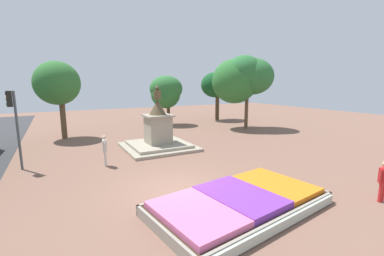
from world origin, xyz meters
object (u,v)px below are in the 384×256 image
Objects in this scene: traffic_light_mid_block at (14,116)px; pedestrian_crossing_plaza at (383,179)px; statue_monument at (158,135)px; pedestrian_near_planter at (105,148)px; flower_planter at (240,202)px.

pedestrian_crossing_plaza is (12.61, -10.98, -1.95)m from traffic_light_mid_block.
statue_monument is 2.92× the size of pedestrian_crossing_plaza.
traffic_light_mid_block reaches higher than pedestrian_crossing_plaza.
pedestrian_near_planter is 1.07× the size of pedestrian_crossing_plaza.
pedestrian_crossing_plaza reaches higher than flower_planter.
traffic_light_mid_block is at bearing 138.96° from pedestrian_crossing_plaza.
pedestrian_crossing_plaza is at bearing -69.17° from statue_monument.
flower_planter is 1.67× the size of traffic_light_mid_block.
traffic_light_mid_block is 2.40× the size of pedestrian_near_planter.
statue_monument is at bearing 110.83° from pedestrian_crossing_plaza.
traffic_light_mid_block is (-7.46, 8.91, 2.60)m from flower_planter.
statue_monument is 8.36m from traffic_light_mid_block.
pedestrian_near_planter is 12.75m from pedestrian_crossing_plaza.
flower_planter is 4.31× the size of pedestrian_crossing_plaza.
pedestrian_crossing_plaza is (4.52, -11.89, -0.05)m from statue_monument.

